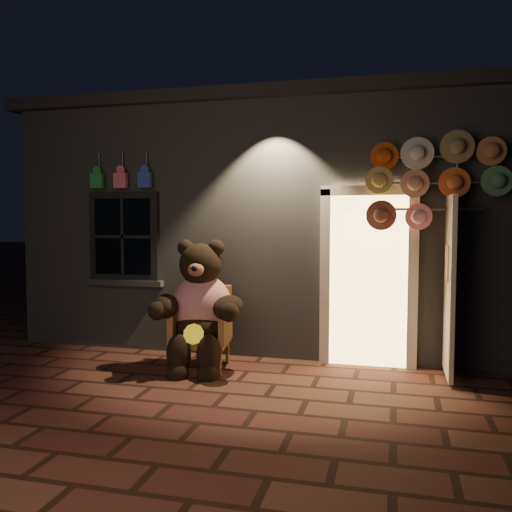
% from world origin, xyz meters
% --- Properties ---
extents(ground, '(60.00, 60.00, 0.00)m').
position_xyz_m(ground, '(0.00, 0.00, 0.00)').
color(ground, '#573121').
rests_on(ground, ground).
extents(shop_building, '(7.30, 5.95, 3.51)m').
position_xyz_m(shop_building, '(0.00, 3.99, 1.74)').
color(shop_building, slate).
rests_on(shop_building, ground).
extents(wicker_armchair, '(0.74, 0.68, 0.97)m').
position_xyz_m(wicker_armchair, '(-0.58, 0.89, 0.49)').
color(wicker_armchair, '#B26E45').
rests_on(wicker_armchair, ground).
extents(teddy_bear, '(1.17, 0.97, 1.62)m').
position_xyz_m(teddy_bear, '(-0.57, 0.77, 0.73)').
color(teddy_bear, red).
rests_on(teddy_bear, ground).
extents(hat_rack, '(1.54, 0.22, 2.72)m').
position_xyz_m(hat_rack, '(2.03, 1.28, 2.24)').
color(hat_rack, '#59595E').
rests_on(hat_rack, ground).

